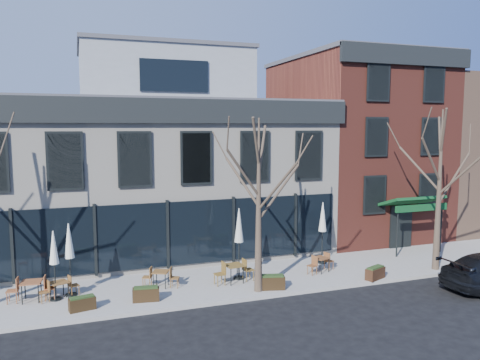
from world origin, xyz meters
name	(u,v)px	position (x,y,z in m)	size (l,w,h in m)	color
ground	(168,274)	(0.00, 0.00, 0.00)	(120.00, 120.00, 0.00)	black
sidewalk_front	(249,279)	(3.25, -2.15, 0.07)	(33.50, 4.70, 0.15)	gray
corner_building	(151,165)	(0.07, 5.07, 4.72)	(18.39, 10.39, 11.10)	beige
red_brick_building	(352,145)	(13.00, 4.98, 5.64)	(8.20, 11.78, 11.18)	maroon
bg_building	(462,152)	(23.00, 6.00, 5.00)	(12.00, 12.00, 10.00)	#8C664C
tree_mid	(259,203)	(3.01, -3.90, 3.79)	(3.50, 3.55, 7.04)	#382B21
tree_right	(440,188)	(12.01, -3.90, 4.02)	(3.72, 3.77, 7.48)	#382B21
cafe_set_0	(32,289)	(-5.66, -2.08, 0.64)	(1.85, 0.80, 0.96)	brown
cafe_set_1	(59,288)	(-4.67, -2.14, 0.57)	(1.59, 0.95, 0.82)	brown
cafe_set_2	(161,277)	(-0.69, -2.11, 0.58)	(1.60, 1.01, 0.83)	brown
cafe_set_3	(234,271)	(2.39, -2.60, 0.65)	(1.87, 0.82, 0.97)	brown
cafe_set_4	(321,263)	(6.64, -2.52, 0.58)	(1.62, 0.94, 0.84)	brown
umbrella_0	(54,251)	(-4.79, -2.24, 2.08)	(0.44, 0.44, 2.73)	black
umbrella_1	(69,245)	(-4.24, -1.92, 2.21)	(0.47, 0.47, 2.92)	black
umbrella_3	(239,229)	(2.77, -2.16, 2.37)	(0.50, 0.50, 3.15)	black
umbrella_4	(323,220)	(7.42, -1.24, 2.28)	(0.48, 0.48, 3.02)	black
planter_0	(82,303)	(-3.84, -3.65, 0.41)	(0.99, 0.56, 0.52)	black
planter_1	(146,294)	(-1.50, -3.50, 0.43)	(1.06, 0.54, 0.57)	black
planter_2	(272,282)	(3.60, -3.88, 0.45)	(1.15, 0.69, 0.60)	black
planter_3	(375,273)	(8.43, -4.20, 0.43)	(1.08, 0.75, 0.56)	#321D10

